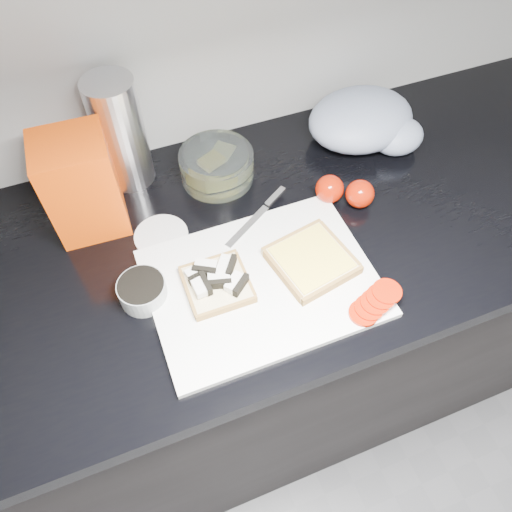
{
  "coord_description": "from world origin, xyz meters",
  "views": [
    {
      "loc": [
        -0.21,
        0.63,
        1.66
      ],
      "look_at": [
        -0.02,
        1.11,
        0.95
      ],
      "focal_mm": 35.0,
      "sensor_mm": 36.0,
      "label": 1
    }
  ],
  "objects": [
    {
      "name": "glass_bowl",
      "position": [
        -0.01,
        1.37,
        0.93
      ],
      "size": [
        0.15,
        0.15,
        0.06
      ],
      "rotation": [
        0.0,
        0.0,
        0.41
      ],
      "color": "silver",
      "rests_on": "countertop"
    },
    {
      "name": "seed_tub",
      "position": [
        -0.23,
        1.13,
        0.92
      ],
      "size": [
        0.08,
        0.08,
        0.04
      ],
      "color": "#9CA1A1",
      "rests_on": "countertop"
    },
    {
      "name": "grocery_bag",
      "position": [
        0.34,
        1.36,
        0.95
      ],
      "size": [
        0.25,
        0.21,
        0.1
      ],
      "rotation": [
        0.0,
        0.0,
        0.04
      ],
      "color": "#949FB6",
      "rests_on": "countertop"
    },
    {
      "name": "bread_bag",
      "position": [
        -0.27,
        1.34,
        1.0
      ],
      "size": [
        0.13,
        0.12,
        0.2
      ],
      "primitive_type": "cube",
      "rotation": [
        0.0,
        0.0,
        -0.05
      ],
      "color": "#F23B04",
      "rests_on": "countertop"
    },
    {
      "name": "base_cabinet",
      "position": [
        0.0,
        1.2,
        0.43
      ],
      "size": [
        3.5,
        0.6,
        0.86
      ],
      "primitive_type": "cube",
      "color": "black",
      "rests_on": "ground"
    },
    {
      "name": "whole_tomatoes",
      "position": [
        0.21,
        1.21,
        0.93
      ],
      "size": [
        0.11,
        0.09,
        0.06
      ],
      "rotation": [
        0.0,
        0.0,
        -0.28
      ],
      "color": "#A81803",
      "rests_on": "countertop"
    },
    {
      "name": "countertop",
      "position": [
        0.0,
        1.2,
        0.88
      ],
      "size": [
        3.5,
        0.64,
        0.04
      ],
      "primitive_type": "cube",
      "color": "black",
      "rests_on": "base_cabinet"
    },
    {
      "name": "knife",
      "position": [
        0.04,
        1.23,
        0.91
      ],
      "size": [
        0.16,
        0.11,
        0.01
      ],
      "rotation": [
        0.0,
        0.0,
        0.56
      ],
      "color": "silver",
      "rests_on": "cutting_board"
    },
    {
      "name": "cutting_board",
      "position": [
        -0.02,
        1.08,
        0.91
      ],
      "size": [
        0.4,
        0.3,
        0.01
      ],
      "primitive_type": "cube",
      "color": "white",
      "rests_on": "countertop"
    },
    {
      "name": "bread_left",
      "position": [
        -0.1,
        1.1,
        0.92
      ],
      "size": [
        0.12,
        0.12,
        0.04
      ],
      "rotation": [
        0.0,
        0.0,
        -0.01
      ],
      "color": "#F6E7AD",
      "rests_on": "cutting_board"
    },
    {
      "name": "tub_lid",
      "position": [
        -0.16,
        1.25,
        0.9
      ],
      "size": [
        0.11,
        0.11,
        0.01
      ],
      "primitive_type": "cylinder",
      "rotation": [
        0.0,
        0.0,
        -0.01
      ],
      "color": "silver",
      "rests_on": "countertop"
    },
    {
      "name": "bread_right",
      "position": [
        0.08,
        1.08,
        0.92
      ],
      "size": [
        0.16,
        0.16,
        0.02
      ],
      "rotation": [
        0.0,
        0.0,
        0.19
      ],
      "color": "#F6E7AD",
      "rests_on": "cutting_board"
    },
    {
      "name": "tomato_slices",
      "position": [
        0.14,
        0.96,
        0.92
      ],
      "size": [
        0.12,
        0.08,
        0.02
      ],
      "rotation": [
        0.0,
        0.0,
        -0.16
      ],
      "color": "#A81803",
      "rests_on": "cutting_board"
    },
    {
      "name": "steel_canister",
      "position": [
        -0.18,
        1.43,
        1.02
      ],
      "size": [
        0.1,
        0.1,
        0.23
      ],
      "primitive_type": "cylinder",
      "color": "silver",
      "rests_on": "countertop"
    }
  ]
}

